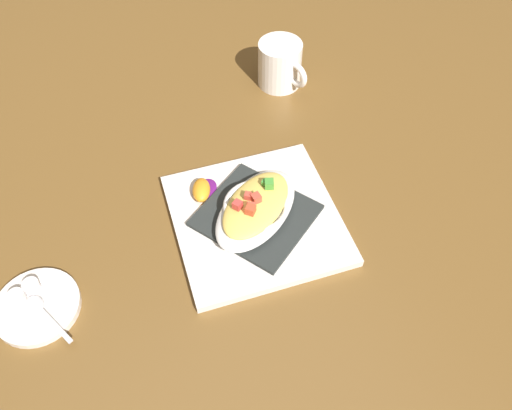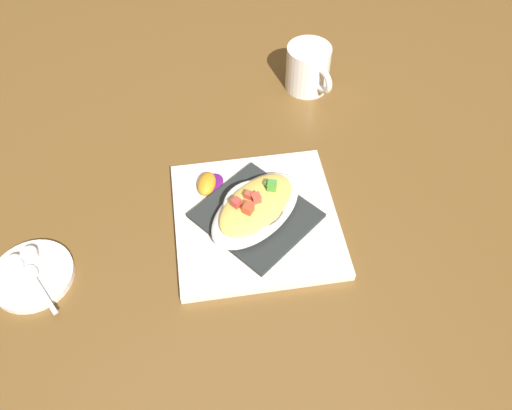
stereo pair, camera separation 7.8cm
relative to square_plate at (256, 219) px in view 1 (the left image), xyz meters
name	(u,v)px [view 1 (the left image)]	position (x,y,z in m)	size (l,w,h in m)	color
ground_plane	(256,222)	(0.00, 0.00, -0.01)	(2.60, 2.60, 0.00)	brown
square_plate	(256,219)	(0.00, 0.00, 0.00)	(0.26, 0.26, 0.01)	silver
folded_napkin	(256,215)	(0.00, 0.00, 0.01)	(0.15, 0.16, 0.01)	#272B2A
gratin_dish	(256,207)	(0.00, 0.00, 0.03)	(0.20, 0.18, 0.05)	silver
orange_garnish	(202,190)	(-0.06, 0.08, 0.02)	(0.06, 0.06, 0.02)	#5E1569
coffee_mug	(280,66)	(0.19, 0.30, 0.03)	(0.09, 0.12, 0.09)	white
creamer_saucer	(37,307)	(-0.35, -0.01, 0.00)	(0.12, 0.12, 0.01)	silver
spoon	(39,308)	(-0.34, -0.02, 0.01)	(0.05, 0.10, 0.01)	silver
creamer_cup_0	(31,286)	(-0.35, 0.02, 0.01)	(0.02, 0.02, 0.02)	white
creamer_cup_1	(17,297)	(-0.37, 0.01, 0.01)	(0.02, 0.02, 0.02)	white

